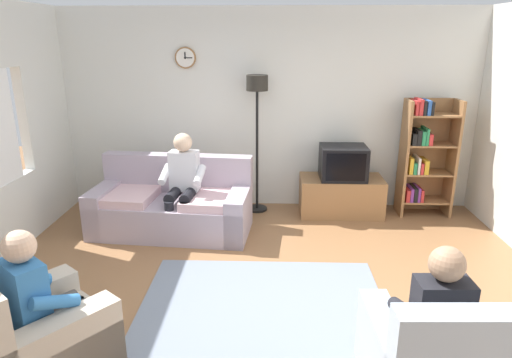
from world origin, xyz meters
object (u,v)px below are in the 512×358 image
Objects in this scene: armchair_near_window at (34,340)px; tv_stand at (341,196)px; couch at (172,207)px; person_in_right_armchair at (434,314)px; bookshelf at (423,155)px; floor_lamp at (257,106)px; person_in_left_armchair at (41,296)px; tv at (343,162)px; person_on_couch at (182,180)px.

tv_stand is at bearing 50.88° from armchair_near_window.
person_in_right_armchair is (2.27, -2.60, 0.29)m from couch.
armchair_near_window is (-3.67, -3.26, -0.52)m from bookshelf.
person_in_left_armchair is at bearing -113.45° from floor_lamp.
person_in_left_armchair is (-3.61, -3.19, -0.21)m from bookshelf.
tv_stand is at bearing -176.29° from bookshelf.
tv reaches higher than tv_stand.
armchair_near_window is (-2.59, -3.16, -0.44)m from tv.
floor_lamp is at bearing 35.92° from couch.
person_on_couch is at bearing 76.29° from armchair_near_window.
bookshelf is at bearing 12.40° from couch.
couch is 1.26× the size of bookshelf.
tv_stand is at bearing 50.88° from person_in_left_armchair.
bookshelf is 4.93m from armchair_near_window.
floor_lamp reaches higher than couch.
tv is at bearing -174.99° from bookshelf.
person_on_couch is 1.11× the size of person_in_left_armchair.
person_in_left_armchair and person_in_right_armchair have the same top height.
floor_lamp reaches higher than tv_stand.
couch is at bearing -167.60° from bookshelf.
armchair_near_window is 0.96× the size of person_on_couch.
tv reaches higher than armchair_near_window.
tv is at bearing 15.93° from couch.
tv is 0.54× the size of person_in_left_armchair.
bookshelf is (1.07, 0.09, 0.08)m from tv.
person_in_left_armchair is at bearing 177.28° from person_in_right_armchair.
tv is 0.48× the size of person_on_couch.
couch is 2.58m from armchair_near_window.
tv_stand is 1.66m from floor_lamp.
couch is at bearing 131.13° from person_in_right_armchair.
floor_lamp is 1.65× the size of person_in_left_armchair.
tv_stand is at bearing 90.00° from tv.
armchair_near_window is at bearing -129.12° from tv_stand.
bookshelf is 3.18m from person_on_couch.
person_in_left_armchair is (0.06, 0.07, 0.32)m from armchair_near_window.
person_in_right_armchair is (0.11, -3.25, 0.35)m from tv_stand.
couch is 1.06× the size of floor_lamp.
bookshelf reaches higher than couch.
floor_lamp is 1.49× the size of person_on_couch.
person_in_left_armchair is (-1.40, -3.22, -0.85)m from floor_lamp.
person_in_right_armchair reaches higher than tv.
bookshelf reaches higher than person_in_left_armchair.
person_on_couch is (0.16, -0.11, 0.39)m from couch.
floor_lamp is 1.42m from person_on_couch.
floor_lamp is at bearing 175.05° from tv_stand.
person_on_couch reaches higher than couch.
couch is 2.52m from person_in_left_armchair.
person_on_couch is (-0.86, -0.85, -0.75)m from floor_lamp.
tv_stand is 2.18m from person_on_couch.
person_in_right_armchair is (2.70, -0.06, 0.32)m from armchair_near_window.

